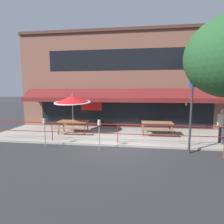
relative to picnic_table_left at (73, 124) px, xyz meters
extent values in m
plane|color=#2D2D30|center=(2.89, -1.96, -0.71)|extent=(120.00, 120.00, 0.00)
cube|color=#9E998E|center=(2.89, 0.04, -0.66)|extent=(15.00, 4.00, 0.10)
cube|color=brown|center=(2.89, 2.29, 2.62)|extent=(15.00, 0.50, 6.66)
cube|color=black|center=(2.89, 2.03, 4.09)|extent=(10.50, 0.02, 1.40)
cube|color=#4C3027|center=(2.89, 2.23, 6.05)|extent=(15.00, 0.62, 0.20)
cube|color=black|center=(2.89, 2.03, 0.64)|extent=(12.00, 0.02, 2.30)
cube|color=red|center=(0.64, 2.01, 0.94)|extent=(1.50, 0.02, 0.70)
cube|color=maroon|center=(2.89, 1.49, 1.79)|extent=(13.80, 0.92, 0.70)
cube|color=maroon|center=(2.89, 0.98, 1.39)|extent=(13.80, 0.08, 0.28)
cube|color=black|center=(7.01, 1.90, 1.32)|extent=(0.04, 0.28, 0.04)
cube|color=black|center=(7.01, 1.76, 1.14)|extent=(0.18, 0.18, 0.28)
cube|color=beige|center=(7.01, 1.76, 1.14)|extent=(0.13, 0.19, 0.20)
cylinder|color=maroon|center=(-0.56, -1.66, -0.13)|extent=(0.04, 0.04, 0.95)
cylinder|color=maroon|center=(2.89, -1.66, -0.13)|extent=(0.04, 0.04, 0.95)
cylinder|color=maroon|center=(6.34, -1.66, -0.13)|extent=(0.04, 0.04, 0.95)
cube|color=maroon|center=(2.89, -1.66, 0.34)|extent=(13.80, 0.04, 0.04)
cube|color=maroon|center=(2.89, -1.66, -0.13)|extent=(13.80, 0.03, 0.03)
cube|color=brown|center=(0.00, 0.00, 0.13)|extent=(1.80, 0.80, 0.05)
cube|color=brown|center=(0.00, -0.58, -0.17)|extent=(1.80, 0.26, 0.04)
cube|color=brown|center=(0.00, 0.58, -0.17)|extent=(1.80, 0.26, 0.04)
cylinder|color=brown|center=(0.80, -0.32, -0.24)|extent=(0.07, 0.30, 0.73)
cylinder|color=brown|center=(0.80, 0.32, -0.24)|extent=(0.07, 0.30, 0.73)
cylinder|color=brown|center=(-0.80, -0.32, -0.24)|extent=(0.07, 0.30, 0.73)
cylinder|color=brown|center=(-0.80, 0.32, -0.24)|extent=(0.07, 0.30, 0.73)
cube|color=brown|center=(5.02, 0.25, 0.13)|extent=(1.80, 0.80, 0.05)
cube|color=brown|center=(5.02, -0.33, -0.17)|extent=(1.80, 0.26, 0.04)
cube|color=brown|center=(5.02, 0.83, -0.17)|extent=(1.80, 0.26, 0.04)
cylinder|color=brown|center=(5.82, -0.07, -0.24)|extent=(0.07, 0.30, 0.73)
cylinder|color=brown|center=(5.82, 0.57, -0.24)|extent=(0.07, 0.30, 0.73)
cylinder|color=brown|center=(4.22, -0.07, -0.24)|extent=(0.07, 0.30, 0.73)
cylinder|color=brown|center=(4.22, 0.57, -0.24)|extent=(0.07, 0.30, 0.73)
cylinder|color=#B7B2A8|center=(0.00, -0.07, 0.54)|extent=(0.04, 0.04, 2.30)
cone|color=red|center=(0.00, -0.07, 1.49)|extent=(2.10, 2.12, 0.56)
cylinder|color=white|center=(0.00, -0.07, 1.30)|extent=(2.14, 2.14, 0.20)
sphere|color=#B7B2A8|center=(0.00, -0.07, 1.73)|extent=(0.07, 0.07, 0.07)
cylinder|color=#333338|center=(8.03, -1.13, -0.18)|extent=(0.15, 0.15, 0.86)
cylinder|color=#333338|center=(7.98, -0.94, -0.18)|extent=(0.15, 0.15, 0.86)
cube|color=#B2ADA3|center=(8.00, -1.03, 0.55)|extent=(0.33, 0.45, 0.60)
cylinder|color=#B2ADA3|center=(7.94, -0.78, 0.52)|extent=(0.10, 0.10, 0.54)
sphere|color=tan|center=(8.00, -1.03, 0.99)|extent=(0.22, 0.22, 0.22)
cylinder|color=gray|center=(-0.52, -2.48, -0.13)|extent=(0.04, 0.04, 1.15)
cylinder|color=gray|center=(-0.52, -2.48, 0.54)|extent=(0.15, 0.15, 0.20)
sphere|color=gray|center=(-0.52, -2.48, 0.64)|extent=(0.14, 0.14, 0.14)
cube|color=silver|center=(-0.52, -2.56, 0.55)|extent=(0.08, 0.01, 0.13)
cylinder|color=gray|center=(2.12, -2.54, -0.13)|extent=(0.04, 0.04, 1.15)
cylinder|color=gray|center=(2.12, -2.54, 0.54)|extent=(0.15, 0.15, 0.20)
sphere|color=gray|center=(2.12, -2.54, 0.64)|extent=(0.14, 0.14, 0.14)
cube|color=silver|center=(2.12, -2.63, 0.55)|extent=(0.08, 0.01, 0.13)
cylinder|color=#2D2D33|center=(6.08, -2.41, 1.41)|extent=(0.09, 0.09, 4.24)
cube|color=blue|center=(6.08, -2.43, 2.35)|extent=(0.28, 0.02, 0.40)
camera|label=1|loc=(3.68, -10.12, 2.02)|focal=28.00mm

